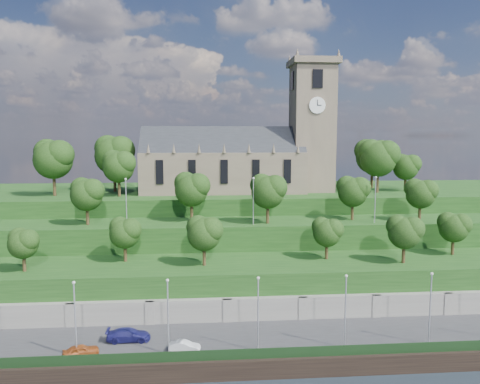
{
  "coord_description": "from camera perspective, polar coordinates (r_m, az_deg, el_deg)",
  "views": [
    {
      "loc": [
        -8.05,
        -47.5,
        26.18
      ],
      "look_at": [
        -1.82,
        30.0,
        16.82
      ],
      "focal_mm": 35.0,
      "sensor_mm": 36.0,
      "label": 1
    }
  ],
  "objects": [
    {
      "name": "retaining_wall",
      "position": [
        64.51,
        2.99,
        -14.68
      ],
      "size": [
        160.0,
        2.1,
        5.0
      ],
      "color": "slate",
      "rests_on": "ground"
    },
    {
      "name": "ground",
      "position": [
        54.83,
        4.75,
        -21.68
      ],
      "size": [
        320.0,
        320.0,
        0.0
      ],
      "primitive_type": "plane",
      "color": "black",
      "rests_on": "ground"
    },
    {
      "name": "car_middle",
      "position": [
        55.89,
        -6.79,
        -18.16
      ],
      "size": [
        3.7,
        1.89,
        1.16
      ],
      "primitive_type": "imported",
      "rotation": [
        0.0,
        0.0,
        1.38
      ],
      "color": "silver",
      "rests_on": "promenade"
    },
    {
      "name": "trees_upper",
      "position": [
        76.8,
        1.95,
        0.21
      ],
      "size": [
        60.02,
        8.47,
        8.24
      ],
      "color": "#342614",
      "rests_on": "embankment_upper"
    },
    {
      "name": "hilltop",
      "position": [
        99.6,
        0.12,
        -3.95
      ],
      "size": [
        160.0,
        32.0,
        15.0
      ],
      "primitive_type": "cube",
      "color": "#183D14",
      "rests_on": "ground"
    },
    {
      "name": "church",
      "position": [
        93.97,
        0.81,
        4.63
      ],
      "size": [
        38.6,
        12.35,
        27.6
      ],
      "color": "brown",
      "rests_on": "hilltop"
    },
    {
      "name": "embankment_upper",
      "position": [
        79.52,
        1.38,
        -7.84
      ],
      "size": [
        160.0,
        10.0,
        12.0
      ],
      "primitive_type": "cube",
      "color": "#183D14",
      "rests_on": "ground"
    },
    {
      "name": "car_left",
      "position": [
        57.11,
        -18.82,
        -17.84
      ],
      "size": [
        4.17,
        2.86,
        1.32
      ],
      "primitive_type": "imported",
      "rotation": [
        0.0,
        0.0,
        1.94
      ],
      "color": "#9E481A",
      "rests_on": "promenade"
    },
    {
      "name": "trees_hilltop",
      "position": [
        92.65,
        -1.33,
        4.29
      ],
      "size": [
        75.46,
        16.39,
        11.35
      ],
      "color": "#342614",
      "rests_on": "hilltop"
    },
    {
      "name": "embankment_lower",
      "position": [
        69.62,
        2.33,
        -11.72
      ],
      "size": [
        160.0,
        12.0,
        8.0
      ],
      "primitive_type": "cube",
      "color": "#183D14",
      "rests_on": "ground"
    },
    {
      "name": "quay_wall",
      "position": [
        54.27,
        4.77,
        -20.69
      ],
      "size": [
        160.0,
        0.5,
        2.2
      ],
      "primitive_type": "cube",
      "color": "black",
      "rests_on": "ground"
    },
    {
      "name": "lamp_posts_upper",
      "position": [
        74.58,
        1.64,
        -0.65
      ],
      "size": [
        40.36,
        0.36,
        7.66
      ],
      "color": "#B2B2B7",
      "rests_on": "embankment_upper"
    },
    {
      "name": "trees_lower",
      "position": [
        67.59,
        3.88,
        -4.83
      ],
      "size": [
        67.0,
        8.52,
        7.07
      ],
      "color": "#342614",
      "rests_on": "embankment_lower"
    },
    {
      "name": "fence",
      "position": [
        54.17,
        4.67,
        -18.96
      ],
      "size": [
        160.0,
        0.1,
        1.2
      ],
      "primitive_type": "cube",
      "color": "#173216",
      "rests_on": "promenade"
    },
    {
      "name": "car_right",
      "position": [
        59.39,
        -13.43,
        -16.57
      ],
      "size": [
        5.16,
        2.14,
        1.49
      ],
      "primitive_type": "imported",
      "rotation": [
        0.0,
        0.0,
        1.58
      ],
      "color": "navy",
      "rests_on": "promenade"
    },
    {
      "name": "lamp_posts_promenade",
      "position": [
        53.91,
        2.22,
        -14.04
      ],
      "size": [
        60.36,
        0.36,
        8.67
      ],
      "color": "#B2B2B7",
      "rests_on": "promenade"
    },
    {
      "name": "promenade",
      "position": [
        59.67,
        3.78,
        -18.11
      ],
      "size": [
        160.0,
        12.0,
        2.0
      ],
      "primitive_type": "cube",
      "color": "#2D2D30",
      "rests_on": "ground"
    }
  ]
}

